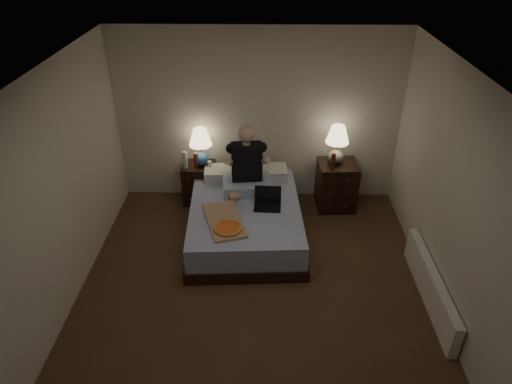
{
  "coord_description": "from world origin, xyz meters",
  "views": [
    {
      "loc": [
        0.09,
        -3.74,
        3.69
      ],
      "look_at": [
        0.0,
        0.9,
        0.85
      ],
      "focal_mm": 32.0,
      "sensor_mm": 36.0,
      "label": 1
    }
  ],
  "objects_px": {
    "person": "(247,160)",
    "radiator": "(430,286)",
    "laptop": "(268,200)",
    "pizza_box": "(228,229)",
    "water_bottle": "(185,160)",
    "lamp_right": "(337,145)",
    "bed": "(245,220)",
    "soda_can": "(209,164)",
    "lamp_left": "(201,147)",
    "nightstand_right": "(336,185)",
    "beer_bottle_left": "(196,160)",
    "nightstand_left": "(200,183)",
    "beer_bottle_right": "(333,161)"
  },
  "relations": [
    {
      "from": "bed",
      "to": "laptop",
      "type": "height_order",
      "value": "laptop"
    },
    {
      "from": "beer_bottle_left",
      "to": "laptop",
      "type": "bearing_deg",
      "value": -39.37
    },
    {
      "from": "soda_can",
      "to": "person",
      "type": "xyz_separation_m",
      "value": [
        0.55,
        -0.42,
        0.29
      ]
    },
    {
      "from": "water_bottle",
      "to": "beer_bottle_left",
      "type": "distance_m",
      "value": 0.15
    },
    {
      "from": "person",
      "to": "radiator",
      "type": "relative_size",
      "value": 0.58
    },
    {
      "from": "water_bottle",
      "to": "beer_bottle_right",
      "type": "height_order",
      "value": "beer_bottle_right"
    },
    {
      "from": "nightstand_right",
      "to": "beer_bottle_right",
      "type": "bearing_deg",
      "value": -131.11
    },
    {
      "from": "lamp_left",
      "to": "lamp_right",
      "type": "height_order",
      "value": "lamp_right"
    },
    {
      "from": "soda_can",
      "to": "person",
      "type": "distance_m",
      "value": 0.75
    },
    {
      "from": "pizza_box",
      "to": "nightstand_right",
      "type": "bearing_deg",
      "value": 24.7
    },
    {
      "from": "nightstand_left",
      "to": "lamp_right",
      "type": "height_order",
      "value": "lamp_right"
    },
    {
      "from": "bed",
      "to": "radiator",
      "type": "distance_m",
      "value": 2.39
    },
    {
      "from": "nightstand_left",
      "to": "water_bottle",
      "type": "bearing_deg",
      "value": -150.58
    },
    {
      "from": "soda_can",
      "to": "radiator",
      "type": "bearing_deg",
      "value": -36.87
    },
    {
      "from": "pizza_box",
      "to": "person",
      "type": "bearing_deg",
      "value": 61.21
    },
    {
      "from": "beer_bottle_left",
      "to": "pizza_box",
      "type": "xyz_separation_m",
      "value": [
        0.54,
        -1.35,
        -0.2
      ]
    },
    {
      "from": "laptop",
      "to": "nightstand_left",
      "type": "bearing_deg",
      "value": 140.32
    },
    {
      "from": "bed",
      "to": "laptop",
      "type": "bearing_deg",
      "value": -12.97
    },
    {
      "from": "nightstand_left",
      "to": "lamp_left",
      "type": "height_order",
      "value": "lamp_left"
    },
    {
      "from": "soda_can",
      "to": "pizza_box",
      "type": "height_order",
      "value": "soda_can"
    },
    {
      "from": "pizza_box",
      "to": "radiator",
      "type": "relative_size",
      "value": 0.47
    },
    {
      "from": "soda_can",
      "to": "beer_bottle_left",
      "type": "bearing_deg",
      "value": -179.52
    },
    {
      "from": "nightstand_right",
      "to": "soda_can",
      "type": "distance_m",
      "value": 1.85
    },
    {
      "from": "beer_bottle_right",
      "to": "radiator",
      "type": "distance_m",
      "value": 2.08
    },
    {
      "from": "water_bottle",
      "to": "radiator",
      "type": "distance_m",
      "value": 3.58
    },
    {
      "from": "soda_can",
      "to": "beer_bottle_left",
      "type": "distance_m",
      "value": 0.2
    },
    {
      "from": "lamp_left",
      "to": "water_bottle",
      "type": "distance_m",
      "value": 0.29
    },
    {
      "from": "nightstand_left",
      "to": "lamp_right",
      "type": "xyz_separation_m",
      "value": [
        1.94,
        -0.11,
        0.68
      ]
    },
    {
      "from": "lamp_right",
      "to": "bed",
      "type": "bearing_deg",
      "value": -148.71
    },
    {
      "from": "nightstand_left",
      "to": "radiator",
      "type": "xyz_separation_m",
      "value": [
        2.79,
        -2.04,
        -0.1
      ]
    },
    {
      "from": "water_bottle",
      "to": "lamp_right",
      "type": "bearing_deg",
      "value": -0.52
    },
    {
      "from": "beer_bottle_left",
      "to": "laptop",
      "type": "distance_m",
      "value": 1.32
    },
    {
      "from": "person",
      "to": "radiator",
      "type": "height_order",
      "value": "person"
    },
    {
      "from": "bed",
      "to": "nightstand_right",
      "type": "bearing_deg",
      "value": 26.46
    },
    {
      "from": "lamp_right",
      "to": "laptop",
      "type": "relative_size",
      "value": 1.65
    },
    {
      "from": "lamp_left",
      "to": "lamp_right",
      "type": "distance_m",
      "value": 1.89
    },
    {
      "from": "nightstand_right",
      "to": "lamp_right",
      "type": "relative_size",
      "value": 1.25
    },
    {
      "from": "laptop",
      "to": "pizza_box",
      "type": "bearing_deg",
      "value": -129.31
    },
    {
      "from": "lamp_left",
      "to": "beer_bottle_left",
      "type": "distance_m",
      "value": 0.2
    },
    {
      "from": "nightstand_right",
      "to": "beer_bottle_left",
      "type": "distance_m",
      "value": 2.04
    },
    {
      "from": "beer_bottle_left",
      "to": "person",
      "type": "height_order",
      "value": "person"
    },
    {
      "from": "pizza_box",
      "to": "laptop",
      "type": "bearing_deg",
      "value": 31.11
    },
    {
      "from": "bed",
      "to": "soda_can",
      "type": "xyz_separation_m",
      "value": [
        -0.54,
        0.78,
        0.41
      ]
    },
    {
      "from": "lamp_left",
      "to": "pizza_box",
      "type": "relative_size",
      "value": 0.74
    },
    {
      "from": "beer_bottle_right",
      "to": "pizza_box",
      "type": "bearing_deg",
      "value": -139.31
    },
    {
      "from": "person",
      "to": "beer_bottle_right",
      "type": "bearing_deg",
      "value": 5.57
    },
    {
      "from": "water_bottle",
      "to": "person",
      "type": "relative_size",
      "value": 0.27
    },
    {
      "from": "nightstand_right",
      "to": "radiator",
      "type": "distance_m",
      "value": 2.07
    },
    {
      "from": "pizza_box",
      "to": "lamp_left",
      "type": "bearing_deg",
      "value": 91.33
    },
    {
      "from": "soda_can",
      "to": "person",
      "type": "height_order",
      "value": "person"
    }
  ]
}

